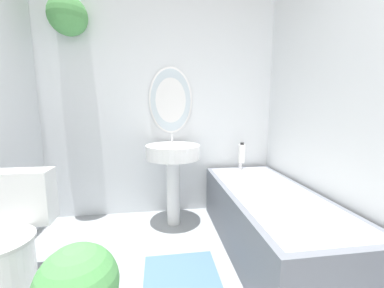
{
  "coord_description": "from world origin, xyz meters",
  "views": [
    {
      "loc": [
        -0.04,
        -0.17,
        1.2
      ],
      "look_at": [
        0.2,
        1.53,
        0.94
      ],
      "focal_mm": 22.0,
      "sensor_mm": 36.0,
      "label": 1
    }
  ],
  "objects_px": {
    "shampoo_bottle": "(242,153)",
    "bathtub": "(269,219)",
    "pedestal_sink": "(173,162)",
    "toilet": "(9,245)"
  },
  "relations": [
    {
      "from": "shampoo_bottle",
      "to": "bathtub",
      "type": "bearing_deg",
      "value": -91.08
    },
    {
      "from": "pedestal_sink",
      "to": "toilet",
      "type": "bearing_deg",
      "value": -143.33
    },
    {
      "from": "toilet",
      "to": "shampoo_bottle",
      "type": "height_order",
      "value": "shampoo_bottle"
    },
    {
      "from": "pedestal_sink",
      "to": "shampoo_bottle",
      "type": "bearing_deg",
      "value": 11.94
    },
    {
      "from": "toilet",
      "to": "shampoo_bottle",
      "type": "xyz_separation_m",
      "value": [
        1.88,
        0.98,
        0.35
      ]
    },
    {
      "from": "toilet",
      "to": "bathtub",
      "type": "xyz_separation_m",
      "value": [
        1.87,
        0.24,
        -0.07
      ]
    },
    {
      "from": "toilet",
      "to": "shampoo_bottle",
      "type": "bearing_deg",
      "value": 27.55
    },
    {
      "from": "bathtub",
      "to": "shampoo_bottle",
      "type": "height_order",
      "value": "shampoo_bottle"
    },
    {
      "from": "bathtub",
      "to": "shampoo_bottle",
      "type": "relative_size",
      "value": 7.39
    },
    {
      "from": "pedestal_sink",
      "to": "bathtub",
      "type": "relative_size",
      "value": 0.56
    }
  ]
}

